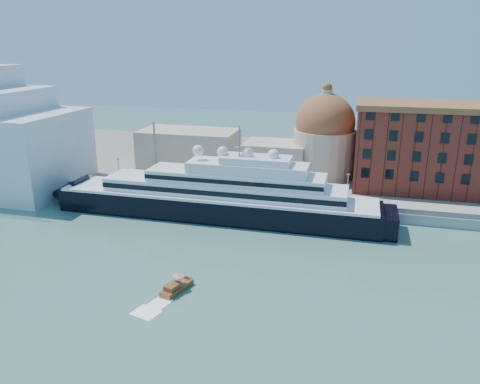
# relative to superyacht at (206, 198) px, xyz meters

# --- Properties ---
(ground) EXTENTS (400.00, 400.00, 0.00)m
(ground) POSITION_rel_superyacht_xyz_m (2.84, -23.00, -4.51)
(ground) COLOR #3C6760
(ground) RESTS_ON ground
(quay) EXTENTS (180.00, 10.00, 2.50)m
(quay) POSITION_rel_superyacht_xyz_m (2.84, 11.00, -3.26)
(quay) COLOR gray
(quay) RESTS_ON ground
(land) EXTENTS (260.00, 72.00, 2.00)m
(land) POSITION_rel_superyacht_xyz_m (2.84, 52.00, -3.51)
(land) COLOR slate
(land) RESTS_ON ground
(quay_fence) EXTENTS (180.00, 0.10, 1.20)m
(quay_fence) POSITION_rel_superyacht_xyz_m (2.84, 6.50, -1.41)
(quay_fence) COLOR slate
(quay_fence) RESTS_ON quay
(superyacht) EXTENTS (87.50, 12.13, 26.15)m
(superyacht) POSITION_rel_superyacht_xyz_m (0.00, 0.00, 0.00)
(superyacht) COLOR black
(superyacht) RESTS_ON ground
(service_barge) EXTENTS (14.23, 7.84, 3.04)m
(service_barge) POSITION_rel_superyacht_xyz_m (-51.43, -0.56, -3.64)
(service_barge) COLOR white
(service_barge) RESTS_ON ground
(water_taxi) EXTENTS (4.01, 7.06, 3.19)m
(water_taxi) POSITION_rel_superyacht_xyz_m (6.60, -35.57, -3.75)
(water_taxi) COLOR brown
(water_taxi) RESTS_ON ground
(warehouse) EXTENTS (43.00, 19.00, 23.25)m
(warehouse) POSITION_rel_superyacht_xyz_m (54.84, 29.00, 9.28)
(warehouse) COLOR maroon
(warehouse) RESTS_ON land
(church) EXTENTS (66.00, 18.00, 25.50)m
(church) POSITION_rel_superyacht_xyz_m (9.23, 34.72, 6.40)
(church) COLOR beige
(church) RESTS_ON land
(lamp_posts) EXTENTS (120.80, 2.40, 18.00)m
(lamp_posts) POSITION_rel_superyacht_xyz_m (-9.83, 9.27, 5.33)
(lamp_posts) COLOR slate
(lamp_posts) RESTS_ON quay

